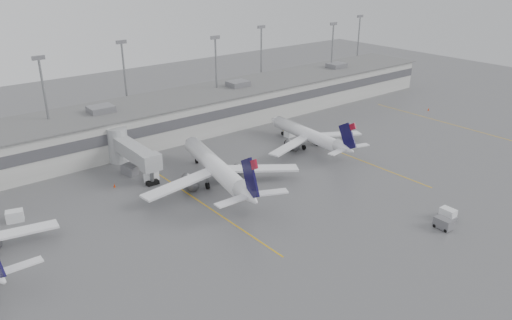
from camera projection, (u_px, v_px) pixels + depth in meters
ground at (388, 228)px, 74.99m from camera, size 260.00×260.00×0.00m
terminal at (186, 113)px, 115.37m from camera, size 152.00×17.00×9.45m
light_masts at (172, 75)px, 116.55m from camera, size 142.40×8.00×20.60m
jet_bridge_right at (127, 149)px, 94.83m from camera, size 4.00×17.20×7.00m
stand_markings at (283, 177)px, 92.36m from camera, size 105.25×40.00×0.01m
jet_mid_left at (218, 168)px, 87.75m from camera, size 28.54×32.33×10.59m
jet_mid_right at (310, 135)px, 105.65m from camera, size 24.27×27.27×8.82m
baggage_tug at (448, 215)px, 77.40m from camera, size 1.85×2.78×1.76m
baggage_cart at (443, 223)px, 74.62m from camera, size 1.59×2.68×1.69m
gse_uld_a at (15, 216)px, 76.65m from camera, size 2.86×2.28×1.77m
gse_uld_b at (152, 177)px, 90.30m from camera, size 2.76×2.26×1.68m
gse_uld_c at (290, 133)px, 112.57m from camera, size 2.59×1.81×1.77m
gse_loader at (130, 170)px, 93.03m from camera, size 2.61×3.34×1.83m
cone_b at (114, 186)px, 88.12m from camera, size 0.41×0.41×0.65m
cone_c at (313, 133)px, 113.99m from camera, size 0.50×0.50×0.80m
cone_d at (428, 109)px, 131.51m from camera, size 0.44×0.44×0.70m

